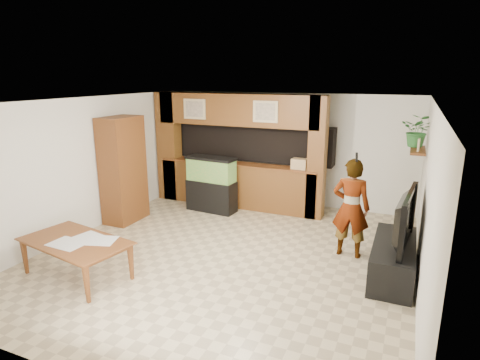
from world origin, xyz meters
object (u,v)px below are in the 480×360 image
at_px(dining_table, 75,259).
at_px(person, 351,208).
at_px(pantry_cabinet, 123,170).
at_px(television, 397,218).
at_px(aquarium, 211,185).

bearing_deg(dining_table, person, 43.63).
bearing_deg(pantry_cabinet, television, -4.21).
bearing_deg(dining_table, television, 33.79).
xyz_separation_m(person, dining_table, (-3.69, -2.45, -0.55)).
bearing_deg(aquarium, dining_table, -93.08).
relative_size(aquarium, person, 0.73).
bearing_deg(person, pantry_cabinet, 1.75).
bearing_deg(television, aquarium, 72.68).
bearing_deg(aquarium, person, -15.16).
distance_m(pantry_cabinet, aquarium, 1.94).
relative_size(television, person, 0.83).
xyz_separation_m(aquarium, person, (3.21, -1.15, 0.24)).
relative_size(pantry_cabinet, dining_table, 1.30).
distance_m(television, dining_table, 4.88).
bearing_deg(pantry_cabinet, dining_table, -68.47).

